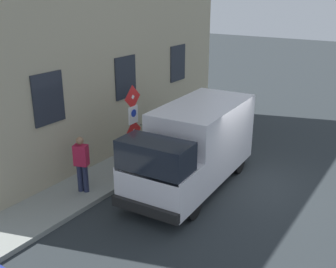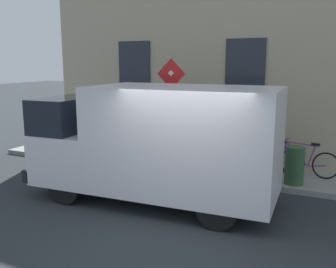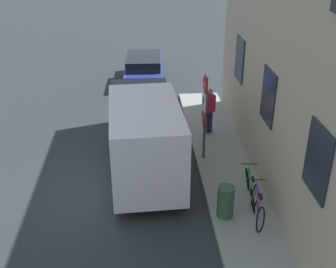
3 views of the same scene
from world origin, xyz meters
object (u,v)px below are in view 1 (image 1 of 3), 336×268
Objects in this scene: sign_post_stacked at (133,121)px; delivery_van at (194,145)px; bicycle_purple at (165,129)px; litter_bin at (181,132)px; pedestrian at (82,162)px; bicycle_green at (153,135)px.

sign_post_stacked is 0.52× the size of delivery_van.
litter_bin is at bearing 89.05° from bicycle_purple.
pedestrian is at bearing 13.00° from bicycle_purple.
litter_bin is (-0.83, -0.68, 0.08)m from bicycle_green.
delivery_van is at bearing 62.89° from bicycle_green.
bicycle_green is (0.98, -2.45, -1.41)m from sign_post_stacked.
bicycle_purple is at bearing -173.67° from bicycle_green.
delivery_van is at bearing 128.38° from litter_bin.
sign_post_stacked reaches higher than bicycle_purple.
delivery_van is 3.54m from bicycle_green.
sign_post_stacked is 3.41m from litter_bin.
pedestrian is (-0.50, 5.11, 0.56)m from bicycle_purple.
delivery_van reaches higher than litter_bin.
pedestrian is at bearing 75.40° from sign_post_stacked.
litter_bin is (-0.83, 0.12, 0.08)m from bicycle_purple.
litter_bin is (2.04, -2.58, -0.74)m from delivery_van.
sign_post_stacked is at bearing 92.71° from litter_bin.
bicycle_purple is at bearing 166.21° from pedestrian.
delivery_van reaches higher than pedestrian.
bicycle_green is at bearing 167.24° from pedestrian.
sign_post_stacked reaches higher than delivery_van.
bicycle_purple is at bearing -136.17° from delivery_van.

